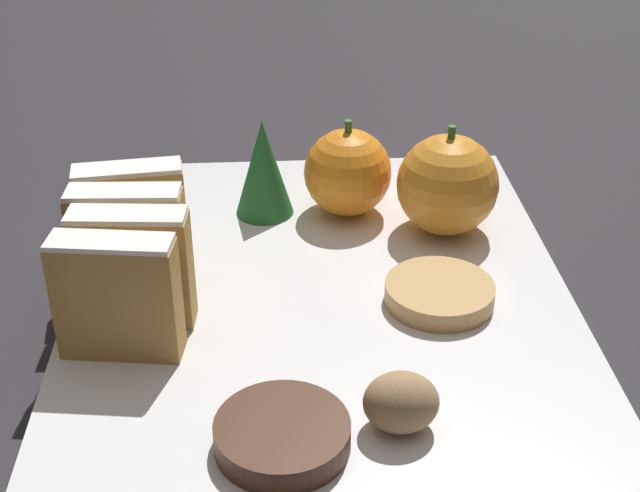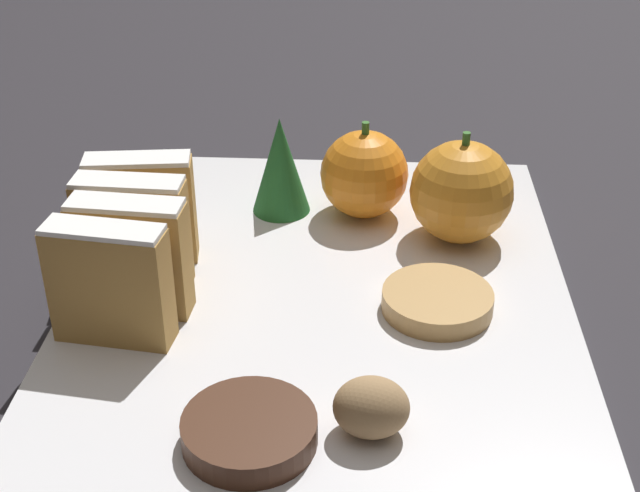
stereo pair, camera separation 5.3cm
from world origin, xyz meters
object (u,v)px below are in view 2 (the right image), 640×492
object	(u,v)px
walnut	(371,407)
orange_near	(461,192)
orange_far	(364,174)
chocolate_cookie	(249,431)

from	to	relation	value
walnut	orange_near	bearing A→B (deg)	73.60
orange_far	chocolate_cookie	xyz separation A→B (m)	(-0.05, -0.23, -0.02)
chocolate_cookie	orange_near	bearing A→B (deg)	60.60
orange_far	walnut	size ratio (longest dim) A/B	1.84
walnut	chocolate_cookie	distance (m)	0.06
orange_near	orange_far	distance (m)	0.07
orange_near	chocolate_cookie	world-z (taller)	orange_near
orange_near	chocolate_cookie	size ratio (longest dim) A/B	1.16
orange_far	chocolate_cookie	distance (m)	0.24
orange_far	chocolate_cookie	bearing A→B (deg)	-102.31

